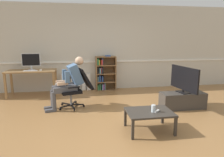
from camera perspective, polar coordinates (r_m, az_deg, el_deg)
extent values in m
plane|color=olive|center=(4.25, -0.13, -11.60)|extent=(18.00, 18.00, 0.00)
cube|color=beige|center=(6.56, -3.91, 8.60)|extent=(12.00, 0.10, 2.70)
cube|color=white|center=(6.53, -3.80, 4.81)|extent=(12.00, 0.03, 0.05)
cube|color=#9E7547|center=(6.23, -28.00, -2.04)|extent=(0.06, 0.06, 0.72)
cube|color=#9E7547|center=(5.94, -16.14, -1.75)|extent=(0.06, 0.06, 0.72)
cube|color=#9E7547|center=(6.45, -15.61, -0.70)|extent=(0.06, 0.06, 0.72)
cube|color=#9E7547|center=(6.72, -26.61, -1.02)|extent=(0.06, 0.06, 0.72)
cube|color=#9E7547|center=(6.24, -21.95, 2.02)|extent=(1.37, 0.61, 0.04)
cube|color=silver|center=(6.29, -21.86, 2.32)|extent=(0.18, 0.14, 0.01)
cube|color=silver|center=(6.31, -21.86, 2.85)|extent=(0.04, 0.02, 0.10)
cube|color=silver|center=(6.28, -22.01, 4.97)|extent=(0.52, 0.02, 0.37)
cube|color=black|center=(6.27, -22.04, 4.96)|extent=(0.48, 0.00, 0.33)
cube|color=silver|center=(6.10, -22.15, 2.07)|extent=(0.36, 0.12, 0.02)
cube|color=white|center=(6.06, -19.55, 2.26)|extent=(0.06, 0.10, 0.03)
cube|color=brown|center=(6.41, -4.47, 1.34)|extent=(0.03, 0.28, 1.10)
cube|color=brown|center=(6.49, 0.91, 1.50)|extent=(0.03, 0.28, 1.10)
cube|color=brown|center=(6.58, -1.93, 1.63)|extent=(0.61, 0.02, 1.10)
cube|color=brown|center=(6.55, -1.73, -3.21)|extent=(0.58, 0.28, 0.03)
cube|color=brown|center=(6.49, -1.75, -0.91)|extent=(0.58, 0.28, 0.03)
cube|color=brown|center=(6.44, -1.76, 1.42)|extent=(0.58, 0.28, 0.03)
cube|color=brown|center=(6.40, -1.78, 3.79)|extent=(0.58, 0.28, 0.03)
cube|color=brown|center=(6.37, -1.79, 6.19)|extent=(0.58, 0.28, 0.03)
cube|color=#38844C|center=(6.50, -3.97, -2.49)|extent=(0.04, 0.19, 0.16)
cube|color=#6699A3|center=(6.44, -4.00, -0.12)|extent=(0.03, 0.19, 0.17)
cube|color=black|center=(6.39, -4.04, 2.35)|extent=(0.03, 0.19, 0.20)
cube|color=#38844C|center=(6.36, -4.08, 4.79)|extent=(0.05, 0.19, 0.21)
cube|color=#38844C|center=(6.52, -3.47, -2.31)|extent=(0.04, 0.19, 0.19)
cube|color=#2D519E|center=(6.45, -3.48, 0.08)|extent=(0.04, 0.19, 0.21)
cube|color=#6699A3|center=(6.40, -3.43, 2.24)|extent=(0.04, 0.19, 0.17)
cube|color=gold|center=(6.38, -3.63, 4.61)|extent=(0.03, 0.19, 0.16)
cube|color=#6699A3|center=(6.52, -2.77, -2.30)|extent=(0.04, 0.19, 0.19)
cube|color=#2D519E|center=(6.44, -2.79, -0.06)|extent=(0.03, 0.19, 0.19)
cube|color=red|center=(6.42, -2.97, 2.38)|extent=(0.05, 0.19, 0.19)
cube|color=red|center=(6.37, -2.93, 4.64)|extent=(0.04, 0.19, 0.17)
cube|color=#89428E|center=(6.53, -2.46, -2.33)|extent=(0.05, 0.19, 0.18)
cube|color=black|center=(6.47, -2.53, -0.04)|extent=(0.05, 0.19, 0.18)
cube|color=black|center=(6.40, -2.79, 2.38)|extent=(0.05, 0.19, 0.20)
cube|color=#2D519E|center=(6.39, -2.76, 4.90)|extent=(0.03, 0.19, 0.22)
cube|color=#6699A3|center=(6.51, -2.08, -2.18)|extent=(0.02, 0.19, 0.22)
cube|color=#2D519E|center=(6.39, -1.16, 6.44)|extent=(0.16, 0.22, 0.02)
cube|color=white|center=(6.58, -13.78, -1.16)|extent=(0.12, 0.08, 0.55)
cube|color=white|center=(6.57, -12.36, -1.12)|extent=(0.12, 0.08, 0.55)
cube|color=white|center=(6.56, -10.94, -1.07)|extent=(0.12, 0.08, 0.55)
cube|color=white|center=(6.56, -9.51, -1.03)|extent=(0.12, 0.08, 0.55)
cube|color=white|center=(6.56, -8.09, -0.98)|extent=(0.12, 0.08, 0.55)
cube|color=white|center=(6.56, -6.66, -0.94)|extent=(0.12, 0.08, 0.55)
cube|color=black|center=(4.90, -11.09, -7.85)|extent=(0.11, 0.30, 0.02)
cylinder|color=black|center=(4.78, -10.65, -8.83)|extent=(0.04, 0.06, 0.06)
cube|color=black|center=(5.03, -9.77, -7.30)|extent=(0.30, 0.05, 0.02)
cylinder|color=black|center=(5.03, -8.03, -7.69)|extent=(0.06, 0.03, 0.06)
cube|color=black|center=(5.17, -10.83, -6.82)|extent=(0.14, 0.29, 0.02)
cylinder|color=black|center=(5.31, -10.19, -6.72)|extent=(0.04, 0.06, 0.06)
cube|color=black|center=(5.14, -12.75, -7.02)|extent=(0.26, 0.22, 0.02)
cylinder|color=black|center=(5.25, -13.95, -7.12)|extent=(0.06, 0.05, 0.06)
cube|color=black|center=(4.97, -12.98, -7.66)|extent=(0.27, 0.19, 0.02)
cylinder|color=black|center=(4.92, -14.50, -8.41)|extent=(0.06, 0.05, 0.06)
cylinder|color=gray|center=(4.99, -11.55, -5.58)|extent=(0.05, 0.05, 0.30)
cube|color=black|center=(4.94, -11.64, -3.53)|extent=(0.56, 0.56, 0.07)
cube|color=black|center=(4.97, -7.66, 0.00)|extent=(0.42, 0.50, 0.52)
cube|color=black|center=(5.16, -12.12, -1.26)|extent=(0.28, 0.11, 0.03)
cube|color=black|center=(4.66, -10.76, -2.54)|extent=(0.28, 0.11, 0.03)
cube|color=#4C4C51|center=(4.92, -11.69, -2.34)|extent=(0.34, 0.40, 0.14)
cube|color=#476689|center=(4.88, -10.44, 1.16)|extent=(0.43, 0.42, 0.52)
sphere|color=#D6A884|center=(4.87, -9.25, 4.97)|extent=(0.20, 0.20, 0.20)
cube|color=white|center=(4.84, -14.97, -1.48)|extent=(0.15, 0.07, 0.02)
cube|color=#4C4C51|center=(4.98, -14.27, -2.64)|extent=(0.44, 0.23, 0.13)
cylinder|color=#4C4C51|center=(5.02, -16.49, -5.71)|extent=(0.10, 0.10, 0.46)
cube|color=#4C4C51|center=(5.07, -17.49, -7.95)|extent=(0.24, 0.14, 0.06)
cube|color=#4C4C51|center=(4.79, -13.85, -3.17)|extent=(0.44, 0.23, 0.13)
cylinder|color=#4C4C51|center=(4.83, -16.16, -6.36)|extent=(0.10, 0.10, 0.46)
cube|color=#4C4C51|center=(4.88, -17.20, -8.69)|extent=(0.24, 0.14, 0.06)
cube|color=#476689|center=(4.99, -13.34, 1.03)|extent=(0.12, 0.10, 0.26)
cube|color=#D6A884|center=(4.94, -14.25, -0.95)|extent=(0.25, 0.13, 0.07)
cube|color=#476689|center=(4.69, -12.58, 0.40)|extent=(0.12, 0.10, 0.26)
cube|color=#D6A884|center=(4.76, -13.84, -1.40)|extent=(0.25, 0.13, 0.07)
cube|color=#3D3833|center=(5.15, 19.37, -5.87)|extent=(1.06, 0.40, 0.39)
cube|color=black|center=(5.09, 19.51, -3.69)|extent=(0.24, 0.34, 0.02)
cylinder|color=black|center=(5.09, 19.54, -3.31)|extent=(0.04, 0.04, 0.05)
cube|color=black|center=(5.02, 19.77, 0.03)|extent=(0.17, 0.98, 0.55)
cube|color=#9EBCF4|center=(5.03, 19.97, 0.05)|extent=(0.13, 0.92, 0.51)
cube|color=#332D28|center=(3.45, 5.91, -14.29)|extent=(0.04, 0.04, 0.34)
cube|color=#332D28|center=(3.71, 17.57, -12.88)|extent=(0.04, 0.04, 0.34)
cube|color=#332D28|center=(4.16, 14.19, -10.01)|extent=(0.04, 0.04, 0.34)
cube|color=#332D28|center=(3.93, 3.81, -10.96)|extent=(0.04, 0.04, 0.34)
cube|color=#332D28|center=(3.72, 10.57, -9.34)|extent=(0.82, 0.60, 0.03)
cylinder|color=silver|center=(3.67, 11.66, -8.33)|extent=(0.07, 0.07, 0.13)
cube|color=white|center=(3.72, 12.62, -9.03)|extent=(0.14, 0.12, 0.02)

